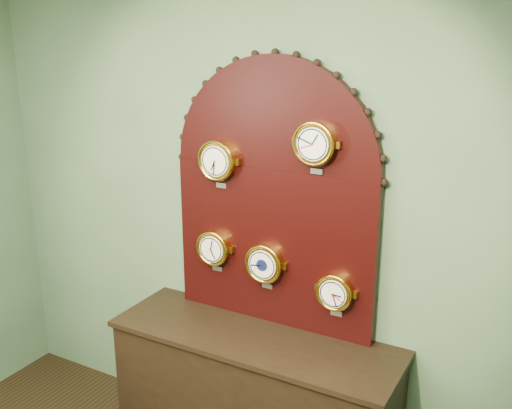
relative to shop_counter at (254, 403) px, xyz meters
The scene contains 8 objects.
wall_back 1.04m from the shop_counter, 90.00° to the left, with size 4.00×4.00×0.00m, color #4D6B49.
shop_counter is the anchor object (origin of this frame).
display_board 1.25m from the shop_counter, 90.00° to the left, with size 1.26×0.06×1.53m.
roman_clock 1.40m from the shop_counter, 154.11° to the left, with size 0.23×0.08×0.28m.
arabic_clock 1.53m from the shop_counter, 30.35° to the left, with size 0.23×0.08×0.28m.
hygrometer 0.91m from the shop_counter, 156.49° to the left, with size 0.21×0.08×0.26m.
barometer 0.81m from the shop_counter, 97.10° to the left, with size 0.23×0.08×0.28m.
tide_clock 0.84m from the shop_counter, 20.99° to the left, with size 0.20×0.08×0.26m.
Camera 1 is at (1.43, -0.32, 2.48)m, focal length 41.85 mm.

